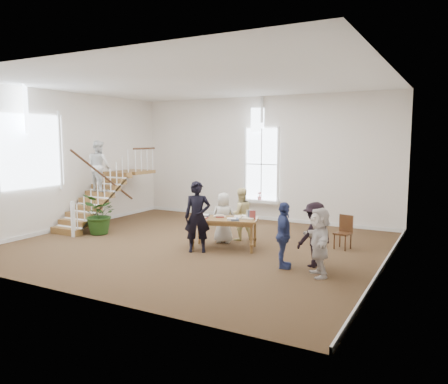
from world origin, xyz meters
The scene contains 12 objects.
ground centered at (0.00, 0.00, 0.00)m, with size 10.00×10.00×0.00m, color #49331C.
room_shell centered at (0.00, 4.39, 0.40)m, with size 10.49×10.00×10.00m.
staircase centered at (-4.34, 0.75, 1.62)m, with size 1.10×4.10×2.92m.
library_table centered at (0.85, 0.01, 0.76)m, with size 1.97×1.38×0.90m.
police_officer centered at (0.40, -0.64, 0.94)m, with size 0.69×0.45×1.88m, color black.
elderly_woman centered at (0.50, 0.61, 0.73)m, with size 0.71×0.46×1.45m, color silver.
person_yellow centered at (0.80, 1.11, 0.77)m, with size 0.75×0.59×1.55m, color #F9E59B.
woman_cluster_a centered at (2.91, -0.92, 0.77)m, with size 0.90×0.38×1.54m, color navy.
woman_cluster_b centered at (3.51, -0.47, 0.76)m, with size 0.98×0.57×1.52m, color black.
woman_cluster_c centered at (3.81, -1.12, 0.76)m, with size 1.40×0.45×1.51m, color silver.
floor_plant centered at (-3.40, -0.29, 0.64)m, with size 1.16×1.00×1.28m, color #1D3D13.
side_chair centered at (3.72, 1.56, 0.51)m, with size 0.48×0.48×0.92m.
Camera 1 is at (6.40, -10.23, 2.98)m, focal length 35.00 mm.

